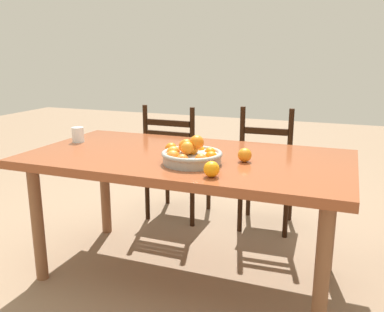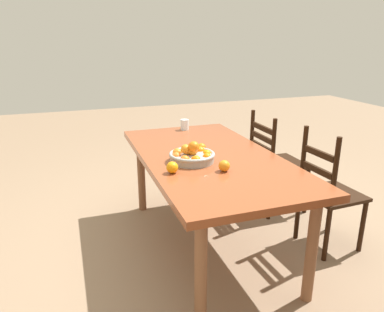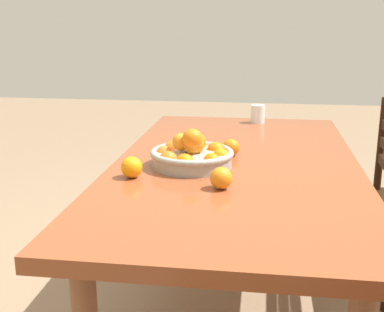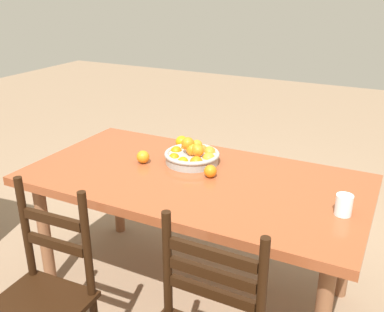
% 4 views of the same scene
% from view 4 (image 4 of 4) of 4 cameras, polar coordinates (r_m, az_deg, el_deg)
% --- Properties ---
extents(ground_plane, '(12.00, 12.00, 0.00)m').
position_cam_4_polar(ground_plane, '(2.71, 0.22, -17.00)').
color(ground_plane, '#8A6F56').
extents(dining_table, '(1.79, 0.94, 0.74)m').
position_cam_4_polar(dining_table, '(2.35, 0.25, -4.32)').
color(dining_table, brown).
rests_on(dining_table, ground).
extents(chair_near_window, '(0.40, 0.40, 0.93)m').
position_cam_4_polar(chair_near_window, '(2.06, -18.98, -17.56)').
color(chair_near_window, black).
rests_on(chair_near_window, ground).
extents(fruit_bowl, '(0.31, 0.31, 0.15)m').
position_cam_4_polar(fruit_bowl, '(2.47, 0.10, 0.13)').
color(fruit_bowl, '#9A9C97').
rests_on(fruit_bowl, dining_table).
extents(orange_loose_0, '(0.07, 0.07, 0.07)m').
position_cam_4_polar(orange_loose_0, '(2.49, -6.41, -0.12)').
color(orange_loose_0, orange).
rests_on(orange_loose_0, dining_table).
extents(orange_loose_1, '(0.07, 0.07, 0.07)m').
position_cam_4_polar(orange_loose_1, '(2.70, -1.36, 1.88)').
color(orange_loose_1, orange).
rests_on(orange_loose_1, dining_table).
extents(orange_loose_2, '(0.07, 0.07, 0.07)m').
position_cam_4_polar(orange_loose_2, '(2.29, 2.40, -2.00)').
color(orange_loose_2, orange).
rests_on(orange_loose_2, dining_table).
extents(drinking_glass, '(0.07, 0.07, 0.10)m').
position_cam_4_polar(drinking_glass, '(2.04, 19.20, -6.05)').
color(drinking_glass, silver).
rests_on(drinking_glass, dining_table).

